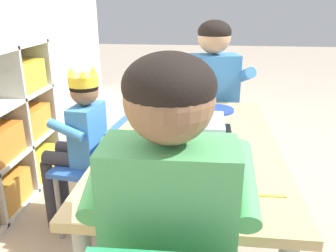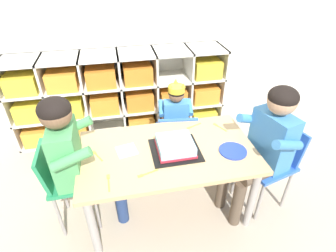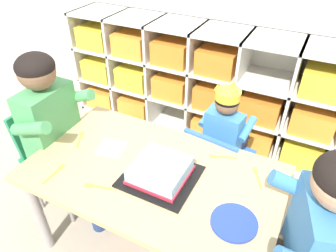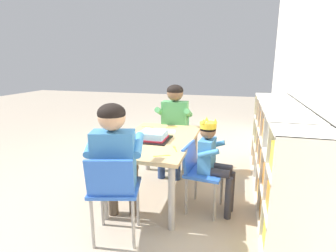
% 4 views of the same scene
% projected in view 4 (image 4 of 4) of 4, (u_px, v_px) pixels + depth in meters
% --- Properties ---
extents(ground, '(16.00, 16.00, 0.00)m').
position_uv_depth(ground, '(157.00, 193.00, 2.70)').
color(ground, tan).
extents(classroom_back_wall, '(6.35, 0.10, 2.86)m').
position_uv_depth(classroom_back_wall, '(333.00, 44.00, 2.01)').
color(classroom_back_wall, silver).
rests_on(classroom_back_wall, ground).
extents(storage_cubby_shelf, '(2.17, 0.39, 0.90)m').
position_uv_depth(storage_cubby_shelf, '(279.00, 155.00, 2.57)').
color(storage_cubby_shelf, silver).
rests_on(storage_cubby_shelf, ground).
extents(activity_table, '(1.21, 0.70, 0.58)m').
position_uv_depth(activity_table, '(157.00, 146.00, 2.58)').
color(activity_table, tan).
rests_on(activity_table, ground).
extents(classroom_chair_blue, '(0.39, 0.36, 0.59)m').
position_uv_depth(classroom_chair_blue, '(200.00, 170.00, 2.34)').
color(classroom_chair_blue, blue).
rests_on(classroom_chair_blue, ground).
extents(child_with_crown, '(0.31, 0.32, 0.84)m').
position_uv_depth(child_with_crown, '(212.00, 155.00, 2.26)').
color(child_with_crown, '#3D7FBC').
rests_on(child_with_crown, ground).
extents(classroom_chair_adult_side, '(0.34, 0.32, 0.69)m').
position_uv_depth(classroom_chair_adult_side, '(176.00, 134.00, 3.26)').
color(classroom_chair_adult_side, '#238451').
rests_on(classroom_chair_adult_side, ground).
extents(adult_helper_seated, '(0.44, 0.41, 1.04)m').
position_uv_depth(adult_helper_seated, '(174.00, 119.00, 3.11)').
color(adult_helper_seated, '#4C9E5B').
rests_on(adult_helper_seated, ground).
extents(classroom_chair_guest_side, '(0.43, 0.42, 0.68)m').
position_uv_depth(classroom_chair_guest_side, '(114.00, 189.00, 1.89)').
color(classroom_chair_guest_side, blue).
rests_on(classroom_chair_guest_side, ground).
extents(guest_at_table_side, '(0.47, 0.45, 1.03)m').
position_uv_depth(guest_at_table_side, '(115.00, 155.00, 1.95)').
color(guest_at_table_side, '#3D7FBC').
rests_on(guest_at_table_side, ground).
extents(birthday_cake_on_tray, '(0.33, 0.31, 0.08)m').
position_uv_depth(birthday_cake_on_tray, '(153.00, 136.00, 2.51)').
color(birthday_cake_on_tray, black).
rests_on(birthday_cake_on_tray, activity_table).
extents(paper_plate_stack, '(0.19, 0.19, 0.01)m').
position_uv_depth(paper_plate_stack, '(128.00, 151.00, 2.18)').
color(paper_plate_stack, '#233DA3').
rests_on(paper_plate_stack, activity_table).
extents(paper_napkin_square, '(0.16, 0.16, 0.00)m').
position_uv_depth(paper_napkin_square, '(169.00, 131.00, 2.81)').
color(paper_napkin_square, white).
rests_on(paper_napkin_square, activity_table).
extents(fork_near_child_seat, '(0.14, 0.05, 0.00)m').
position_uv_depth(fork_near_child_seat, '(143.00, 132.00, 2.78)').
color(fork_near_child_seat, yellow).
rests_on(fork_near_child_seat, activity_table).
extents(fork_by_napkin, '(0.02, 0.14, 0.00)m').
position_uv_depth(fork_by_napkin, '(148.00, 127.00, 3.00)').
color(fork_by_napkin, yellow).
rests_on(fork_by_napkin, activity_table).
extents(fork_at_table_front_edge, '(0.08, 0.12, 0.00)m').
position_uv_depth(fork_at_table_front_edge, '(173.00, 127.00, 3.00)').
color(fork_at_table_front_edge, yellow).
rests_on(fork_at_table_front_edge, activity_table).
extents(fork_near_cake_tray, '(0.07, 0.13, 0.00)m').
position_uv_depth(fork_near_cake_tray, '(163.00, 156.00, 2.09)').
color(fork_near_cake_tray, yellow).
rests_on(fork_near_cake_tray, activity_table).
extents(fork_scattered_mid_table, '(0.13, 0.07, 0.00)m').
position_uv_depth(fork_scattered_mid_table, '(175.00, 148.00, 2.26)').
color(fork_scattered_mid_table, yellow).
rests_on(fork_scattered_mid_table, activity_table).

